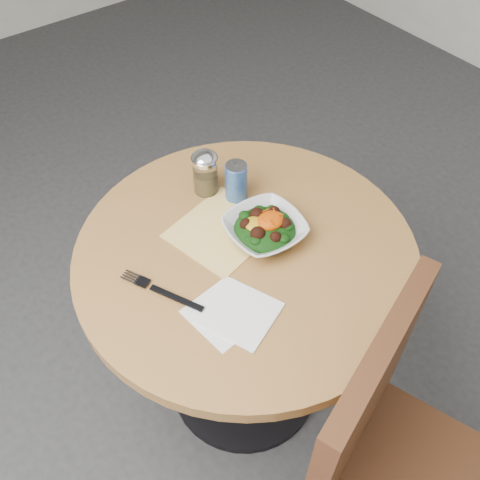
{
  "coord_description": "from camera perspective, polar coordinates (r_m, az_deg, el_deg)",
  "views": [
    {
      "loc": [
        -0.56,
        -0.71,
        1.81
      ],
      "look_at": [
        -0.03,
        -0.01,
        0.81
      ],
      "focal_mm": 40.0,
      "sensor_mm": 36.0,
      "label": 1
    }
  ],
  "objects": [
    {
      "name": "table",
      "position": [
        1.55,
        0.58,
        -5.72
      ],
      "size": [
        0.9,
        0.9,
        0.75
      ],
      "color": "black",
      "rests_on": "ground"
    },
    {
      "name": "chair",
      "position": [
        1.37,
        15.83,
        -21.96
      ],
      "size": [
        0.56,
        0.56,
        1.0
      ],
      "color": "#512917",
      "rests_on": "ground"
    },
    {
      "name": "paper_napkins",
      "position": [
        1.27,
        -0.77,
        -7.8
      ],
      "size": [
        0.21,
        0.21,
        0.0
      ],
      "color": "white",
      "rests_on": "table"
    },
    {
      "name": "ground",
      "position": [
        2.02,
        0.46,
        -14.92
      ],
      "size": [
        6.0,
        6.0,
        0.0
      ],
      "primitive_type": "plane",
      "color": "#2F2F32",
      "rests_on": "ground"
    },
    {
      "name": "cloth_napkin",
      "position": [
        1.44,
        -1.86,
        1.09
      ],
      "size": [
        0.29,
        0.28,
        0.0
      ],
      "primitive_type": "cube",
      "rotation": [
        0.0,
        0.0,
        0.22
      ],
      "color": "#FEA80D",
      "rests_on": "table"
    },
    {
      "name": "fork",
      "position": [
        1.32,
        -8.62,
        -5.3
      ],
      "size": [
        0.12,
        0.22,
        0.0
      ],
      "color": "black",
      "rests_on": "table"
    },
    {
      "name": "spice_shaker",
      "position": [
        1.51,
        -3.72,
        7.16
      ],
      "size": [
        0.07,
        0.07,
        0.13
      ],
      "color": "silver",
      "rests_on": "table"
    },
    {
      "name": "beverage_can",
      "position": [
        1.49,
        -0.41,
        6.26
      ],
      "size": [
        0.06,
        0.06,
        0.12
      ],
      "color": "#0D2896",
      "rests_on": "table"
    },
    {
      "name": "salad_bowl",
      "position": [
        1.4,
        2.66,
        1.24
      ],
      "size": [
        0.22,
        0.22,
        0.08
      ],
      "color": "silver",
      "rests_on": "table"
    }
  ]
}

